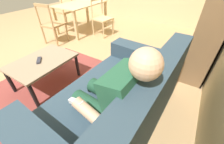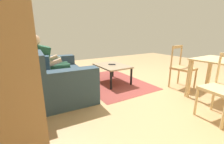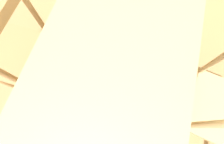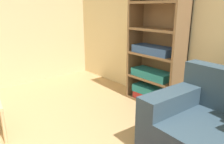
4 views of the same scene
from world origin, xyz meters
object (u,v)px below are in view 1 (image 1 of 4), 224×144
object	(u,v)px
coffee_table	(43,64)
dining_chair_near_wall	(102,18)
couch	(117,104)
dining_chair_by_doorway	(65,11)
bookshelf	(211,30)
person_lounging	(114,99)
dining_table	(81,7)
tv_remote	(39,60)
dining_chair_facing_couch	(52,25)

from	to	relation	value
coffee_table	dining_chair_near_wall	size ratio (longest dim) A/B	0.97
couch	dining_chair_by_doorway	size ratio (longest dim) A/B	2.05
coffee_table	bookshelf	bearing A→B (deg)	128.86
coffee_table	bookshelf	xyz separation A→B (m)	(-1.58, 1.96, 0.40)
person_lounging	coffee_table	bearing A→B (deg)	-99.25
person_lounging	dining_chair_near_wall	world-z (taller)	person_lounging
couch	dining_chair_by_doorway	world-z (taller)	dining_chair_by_doorway
dining_table	couch	bearing A→B (deg)	47.66
coffee_table	dining_table	xyz separation A→B (m)	(-2.15, -1.11, 0.25)
coffee_table	tv_remote	xyz separation A→B (m)	(0.03, -0.02, 0.07)
bookshelf	dining_table	size ratio (longest dim) A/B	1.41
couch	tv_remote	size ratio (longest dim) A/B	10.97
tv_remote	dining_chair_facing_couch	xyz separation A→B (m)	(-1.14, -1.09, 0.01)
dining_table	dining_chair_facing_couch	world-z (taller)	dining_chair_facing_couch
person_lounging	dining_chair_near_wall	bearing A→B (deg)	-143.09
tv_remote	dining_table	xyz separation A→B (m)	(-2.17, -1.09, 0.19)
person_lounging	coffee_table	size ratio (longest dim) A/B	1.31
tv_remote	bookshelf	bearing A→B (deg)	-8.67
dining_table	dining_chair_by_doorway	bearing A→B (deg)	-89.98
person_lounging	dining_chair_near_wall	distance (m)	2.97
person_lounging	coffee_table	world-z (taller)	person_lounging
coffee_table	dining_chair_by_doorway	xyz separation A→B (m)	(-2.15, -1.79, 0.07)
coffee_table	dining_chair_near_wall	world-z (taller)	dining_chair_near_wall
person_lounging	bookshelf	world-z (taller)	bookshelf
couch	person_lounging	xyz separation A→B (m)	(0.17, 0.06, 0.27)
dining_table	dining_chair_near_wall	distance (m)	0.71
couch	person_lounging	distance (m)	0.33
dining_chair_facing_couch	dining_chair_by_doorway	size ratio (longest dim) A/B	1.01
dining_chair_facing_couch	dining_chair_by_doorway	xyz separation A→B (m)	(-1.03, -0.69, -0.01)
coffee_table	tv_remote	bearing A→B (deg)	-31.88
dining_table	dining_chair_by_doorway	size ratio (longest dim) A/B	1.55
bookshelf	dining_table	bearing A→B (deg)	-100.45
person_lounging	dining_chair_facing_couch	bearing A→B (deg)	-118.44
couch	coffee_table	world-z (taller)	couch
person_lounging	dining_chair_by_doorway	distance (m)	3.94
person_lounging	bookshelf	xyz separation A→B (m)	(-1.80, 0.61, 0.17)
person_lounging	dining_table	distance (m)	3.42
dining_table	dining_chair_near_wall	xyz separation A→B (m)	(-0.00, 0.68, -0.19)
dining_chair_near_wall	dining_chair_by_doorway	world-z (taller)	dining_chair_by_doorway
dining_table	dining_chair_by_doorway	xyz separation A→B (m)	(0.00, -0.68, -0.19)
tv_remote	dining_table	bearing A→B (deg)	68.96
dining_chair_near_wall	dining_chair_facing_couch	xyz separation A→B (m)	(1.04, -0.68, 0.01)
dining_chair_near_wall	coffee_table	bearing A→B (deg)	11.28
dining_table	dining_chair_near_wall	world-z (taller)	dining_chair_near_wall
bookshelf	person_lounging	bearing A→B (deg)	-18.69
coffee_table	tv_remote	world-z (taller)	tv_remote
couch	coffee_table	xyz separation A→B (m)	(-0.05, -1.30, 0.05)
dining_chair_near_wall	dining_chair_facing_couch	distance (m)	1.24
tv_remote	dining_chair_facing_couch	bearing A→B (deg)	85.99
couch	dining_table	size ratio (longest dim) A/B	1.32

